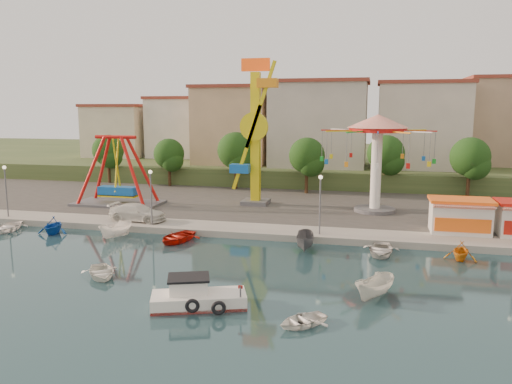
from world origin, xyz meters
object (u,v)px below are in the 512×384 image
(wave_swinger, at_px, (377,141))
(van, at_px, (137,212))
(pirate_ship_ride, at_px, (117,172))
(kamikaze_tower, at_px, (257,135))
(skiff, at_px, (375,288))
(rowboat_a, at_px, (101,272))
(cabin_motorboat, at_px, (197,298))

(wave_swinger, xyz_separation_m, van, (-22.90, -9.91, -6.76))
(pirate_ship_ride, height_order, wave_swinger, wave_swinger)
(kamikaze_tower, relative_size, skiff, 4.43)
(pirate_ship_ride, relative_size, skiff, 2.68)
(wave_swinger, relative_size, rowboat_a, 3.27)
(cabin_motorboat, distance_m, skiff, 10.87)
(pirate_ship_ride, height_order, rowboat_a, pirate_ship_ride)
(pirate_ship_ride, distance_m, cabin_motorboat, 31.60)
(pirate_ship_ride, height_order, van, pirate_ship_ride)
(rowboat_a, xyz_separation_m, van, (-4.42, 14.50, 1.06))
(pirate_ship_ride, distance_m, rowboat_a, 24.46)
(cabin_motorboat, distance_m, van, 21.97)
(wave_swinger, bearing_deg, kamikaze_tower, 176.14)
(cabin_motorboat, xyz_separation_m, rowboat_a, (-8.26, 3.42, -0.15))
(kamikaze_tower, bearing_deg, rowboat_a, -101.55)
(wave_swinger, relative_size, cabin_motorboat, 1.96)
(wave_swinger, xyz_separation_m, cabin_motorboat, (-10.22, -27.83, -7.68))
(kamikaze_tower, height_order, wave_swinger, kamikaze_tower)
(cabin_motorboat, xyz_separation_m, skiff, (10.25, 3.61, 0.20))
(kamikaze_tower, distance_m, rowboat_a, 27.11)
(pirate_ship_ride, height_order, kamikaze_tower, kamikaze_tower)
(wave_swinger, relative_size, van, 2.02)
(van, bearing_deg, rowboat_a, -157.64)
(pirate_ship_ride, bearing_deg, cabin_motorboat, -53.39)
(rowboat_a, relative_size, van, 0.62)
(skiff, xyz_separation_m, van, (-22.93, 14.31, 0.71))
(skiff, bearing_deg, wave_swinger, 120.88)
(rowboat_a, bearing_deg, van, 69.69)
(kamikaze_tower, xyz_separation_m, van, (-9.60, -10.81, -7.15))
(wave_swinger, bearing_deg, cabin_motorboat, -110.16)
(rowboat_a, relative_size, skiff, 0.95)
(pirate_ship_ride, distance_m, kamikaze_tower, 16.56)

